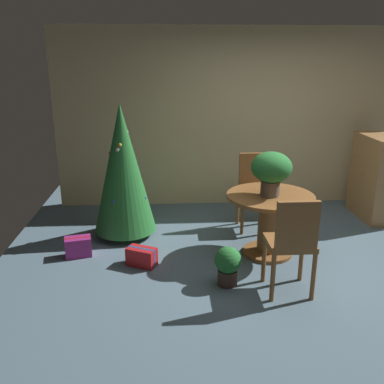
{
  "coord_description": "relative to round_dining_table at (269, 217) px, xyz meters",
  "views": [
    {
      "loc": [
        -1.38,
        -3.99,
        2.18
      ],
      "look_at": [
        -1.13,
        0.14,
        0.84
      ],
      "focal_mm": 39.16,
      "sensor_mm": 36.0,
      "label": 1
    }
  ],
  "objects": [
    {
      "name": "ground_plane",
      "position": [
        0.24,
        -0.36,
        -0.46
      ],
      "size": [
        6.6,
        6.6,
        0.0
      ],
      "primitive_type": "plane",
      "color": "slate"
    },
    {
      "name": "back_wall_panel",
      "position": [
        0.24,
        1.84,
        0.84
      ],
      "size": [
        6.0,
        0.1,
        2.6
      ],
      "primitive_type": "cube",
      "color": "beige",
      "rests_on": "ground_plane"
    },
    {
      "name": "round_dining_table",
      "position": [
        0.0,
        0.0,
        0.0
      ],
      "size": [
        0.98,
        0.98,
        0.72
      ],
      "color": "brown",
      "rests_on": "ground_plane"
    },
    {
      "name": "flower_vase",
      "position": [
        -0.02,
        -0.03,
        0.56
      ],
      "size": [
        0.44,
        0.44,
        0.49
      ],
      "color": "#665B51",
      "rests_on": "round_dining_table"
    },
    {
      "name": "wooden_chair_near",
      "position": [
        0.0,
        -0.88,
        0.11
      ],
      "size": [
        0.43,
        0.41,
        0.98
      ],
      "color": "brown",
      "rests_on": "ground_plane"
    },
    {
      "name": "wooden_chair_far",
      "position": [
        0.0,
        0.82,
        0.11
      ],
      "size": [
        0.44,
        0.39,
        0.99
      ],
      "color": "brown",
      "rests_on": "ground_plane"
    },
    {
      "name": "holiday_tree",
      "position": [
        -1.68,
        0.65,
        0.42
      ],
      "size": [
        0.77,
        0.77,
        1.67
      ],
      "color": "brown",
      "rests_on": "ground_plane"
    },
    {
      "name": "gift_box_purple",
      "position": [
        -2.17,
        0.07,
        -0.34
      ],
      "size": [
        0.32,
        0.23,
        0.23
      ],
      "color": "#9E287A",
      "rests_on": "ground_plane"
    },
    {
      "name": "gift_box_red",
      "position": [
        -1.44,
        -0.2,
        -0.35
      ],
      "size": [
        0.36,
        0.29,
        0.2
      ],
      "color": "red",
      "rests_on": "ground_plane"
    },
    {
      "name": "wooden_cabinet",
      "position": [
        1.78,
        1.08,
        0.12
      ],
      "size": [
        0.47,
        0.84,
        1.16
      ],
      "color": "#B27F4C",
      "rests_on": "ground_plane"
    },
    {
      "name": "potted_plant",
      "position": [
        -0.56,
        -0.65,
        -0.24
      ],
      "size": [
        0.27,
        0.27,
        0.4
      ],
      "color": "#4C382D",
      "rests_on": "ground_plane"
    }
  ]
}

